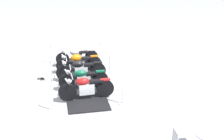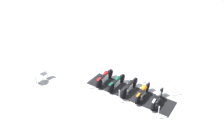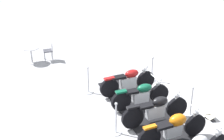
% 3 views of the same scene
% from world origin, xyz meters
% --- Properties ---
extents(ground_plane, '(80.00, 80.00, 0.00)m').
position_xyz_m(ground_plane, '(0.00, 0.00, 0.00)').
color(ground_plane, '#B2B2B7').
extents(display_platform, '(5.75, 5.50, 0.06)m').
position_xyz_m(display_platform, '(0.00, 0.00, 0.03)').
color(display_platform, black).
rests_on(display_platform, ground_plane).
extents(motorcycle_copper, '(1.67, 1.66, 1.02)m').
position_xyz_m(motorcycle_copper, '(-0.74, -0.74, 0.55)').
color(motorcycle_copper, black).
rests_on(motorcycle_copper, display_platform).
extents(motorcycle_black, '(1.67, 1.75, 1.05)m').
position_xyz_m(motorcycle_black, '(0.02, -0.02, 0.53)').
color(motorcycle_black, black).
rests_on(motorcycle_black, display_platform).
extents(motorcycle_forest, '(1.55, 1.66, 1.00)m').
position_xyz_m(motorcycle_forest, '(0.78, 0.69, 0.50)').
color(motorcycle_forest, black).
rests_on(motorcycle_forest, display_platform).
extents(motorcycle_maroon, '(1.68, 1.64, 1.03)m').
position_xyz_m(motorcycle_maroon, '(1.55, 1.41, 0.53)').
color(motorcycle_maroon, black).
rests_on(motorcycle_maroon, display_platform).
extents(stanchion_right_rear, '(0.35, 0.35, 1.05)m').
position_xyz_m(stanchion_right_rear, '(2.90, 0.87, 0.32)').
color(stanchion_right_rear, silver).
rests_on(stanchion_right_rear, ground_plane).
extents(stanchion_left_mid, '(0.36, 0.36, 1.08)m').
position_xyz_m(stanchion_left_mid, '(-0.91, 0.98, 0.32)').
color(stanchion_left_mid, silver).
rests_on(stanchion_left_mid, ground_plane).
extents(stanchion_right_mid, '(0.34, 0.34, 1.09)m').
position_xyz_m(stanchion_right_mid, '(0.91, -0.98, 0.34)').
color(stanchion_right_mid, silver).
rests_on(stanchion_right_mid, ground_plane).
extents(stanchion_left_rear, '(0.35, 0.35, 1.07)m').
position_xyz_m(stanchion_left_rear, '(1.08, 2.83, 0.33)').
color(stanchion_left_rear, silver).
rests_on(stanchion_left_rear, ground_plane).
extents(info_placard, '(0.40, 0.40, 0.23)m').
position_xyz_m(info_placard, '(0.88, -1.64, 0.08)').
color(info_placard, '#333338').
rests_on(info_placard, ground_plane).
extents(cafe_table, '(0.75, 0.75, 0.74)m').
position_xyz_m(cafe_table, '(2.67, 6.41, 0.56)').
color(cafe_table, '#B7B7BC').
rests_on(cafe_table, ground_plane).
extents(cafe_chair_near_table, '(0.56, 0.56, 0.90)m').
position_xyz_m(cafe_chair_near_table, '(3.18, 5.78, 0.54)').
color(cafe_chair_near_table, '#B7B7BC').
rests_on(cafe_chair_near_table, ground_plane).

